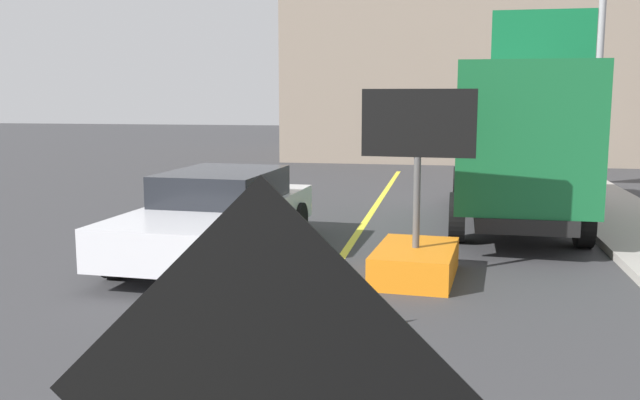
# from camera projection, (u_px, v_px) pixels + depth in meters

# --- Properties ---
(lane_center_stripe) EXTENTS (0.14, 36.00, 0.01)m
(lane_center_stripe) POSITION_uv_depth(u_px,v_px,m) (263.00, 375.00, 6.48)
(lane_center_stripe) COLOR yellow
(lane_center_stripe) RESTS_ON ground
(arrow_board_trailer) EXTENTS (1.60, 1.89, 2.70)m
(arrow_board_trailer) POSITION_uv_depth(u_px,v_px,m) (416.00, 245.00, 9.89)
(arrow_board_trailer) COLOR orange
(arrow_board_trailer) RESTS_ON ground
(box_truck) EXTENTS (2.56, 7.36, 3.16)m
(box_truck) POSITION_uv_depth(u_px,v_px,m) (515.00, 139.00, 13.88)
(box_truck) COLOR black
(box_truck) RESTS_ON ground
(pickup_car) EXTENTS (2.24, 5.23, 1.38)m
(pickup_car) POSITION_uv_depth(u_px,v_px,m) (219.00, 213.00, 11.32)
(pickup_car) COLOR silver
(pickup_car) RESTS_ON ground
(highway_guide_sign) EXTENTS (2.79, 0.18, 5.00)m
(highway_guide_sign) POSITION_uv_depth(u_px,v_px,m) (567.00, 64.00, 17.76)
(highway_guide_sign) COLOR gray
(highway_guide_sign) RESTS_ON ground
(far_building_block) EXTENTS (15.43, 8.63, 10.42)m
(far_building_block) POSITION_uv_depth(u_px,v_px,m) (480.00, 34.00, 29.24)
(far_building_block) COLOR gray
(far_building_block) RESTS_ON ground
(traffic_cone_mid_lane) EXTENTS (0.36, 0.36, 0.65)m
(traffic_cone_mid_lane) POSITION_uv_depth(u_px,v_px,m) (356.00, 304.00, 7.64)
(traffic_cone_mid_lane) COLOR black
(traffic_cone_mid_lane) RESTS_ON ground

